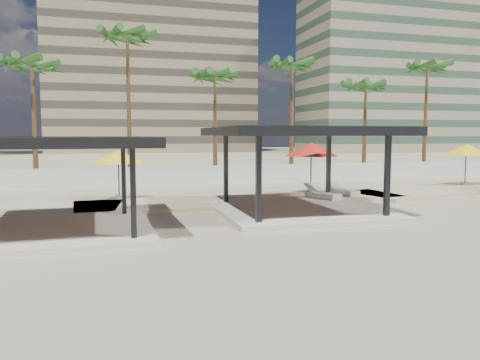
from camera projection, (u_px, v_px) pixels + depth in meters
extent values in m
plane|color=tan|center=(250.00, 233.00, 15.55)|extent=(200.00, 200.00, 0.00)
cube|color=#C6B284|center=(247.00, 201.00, 22.79)|extent=(16.24, 5.11, 0.24)
cube|color=#C6B284|center=(463.00, 189.00, 28.03)|extent=(16.49, 7.75, 0.24)
cube|color=silver|center=(179.00, 175.00, 30.81)|extent=(56.00, 0.30, 1.20)
cube|color=#847259|center=(151.00, 79.00, 89.97)|extent=(38.00, 16.00, 28.00)
cube|color=gray|center=(388.00, 63.00, 90.14)|extent=(32.00, 15.00, 34.00)
cube|color=beige|center=(299.00, 210.00, 19.64)|extent=(6.85, 6.85, 0.20)
cube|color=black|center=(259.00, 179.00, 16.39)|extent=(0.19, 0.19, 3.06)
cube|color=black|center=(226.00, 169.00, 21.29)|extent=(0.19, 0.19, 3.06)
cube|color=black|center=(387.00, 176.00, 17.68)|extent=(0.19, 0.19, 3.06)
cube|color=black|center=(328.00, 167.00, 22.59)|extent=(0.19, 0.19, 3.06)
cube|color=brown|center=(300.00, 132.00, 19.33)|extent=(7.06, 7.06, 0.29)
cube|color=black|center=(338.00, 131.00, 15.99)|extent=(7.04, 0.25, 0.35)
cube|color=black|center=(273.00, 132.00, 22.66)|extent=(7.04, 0.25, 0.35)
cube|color=black|center=(218.00, 131.00, 18.45)|extent=(0.25, 7.04, 0.35)
cube|color=black|center=(374.00, 132.00, 20.20)|extent=(0.25, 7.04, 0.35)
cube|color=beige|center=(59.00, 231.00, 15.57)|extent=(6.18, 6.18, 0.18)
cube|color=black|center=(133.00, 193.00, 13.94)|extent=(0.17, 0.17, 2.74)
cube|color=black|center=(124.00, 179.00, 18.27)|extent=(0.17, 0.17, 2.74)
cube|color=brown|center=(55.00, 142.00, 15.28)|extent=(6.37, 6.37, 0.26)
cube|color=black|center=(46.00, 143.00, 12.34)|extent=(6.29, 0.28, 0.31)
cube|color=black|center=(61.00, 141.00, 18.23)|extent=(6.29, 0.28, 0.31)
cube|color=black|center=(151.00, 141.00, 16.21)|extent=(0.28, 6.29, 0.31)
cylinder|color=beige|center=(119.00, 196.00, 23.14)|extent=(0.46, 0.46, 0.11)
cylinder|color=#262628|center=(119.00, 175.00, 23.04)|extent=(0.06, 0.06, 2.19)
cone|color=yellow|center=(118.00, 156.00, 22.94)|extent=(3.04, 3.04, 0.64)
cylinder|color=beige|center=(311.00, 191.00, 25.38)|extent=(0.52, 0.52, 0.13)
cylinder|color=#262628|center=(311.00, 169.00, 25.26)|extent=(0.07, 0.07, 2.50)
cone|color=red|center=(311.00, 149.00, 25.16)|extent=(3.35, 3.35, 0.73)
cylinder|color=beige|center=(465.00, 184.00, 28.87)|extent=(0.49, 0.49, 0.12)
cylinder|color=#262628|center=(466.00, 166.00, 28.76)|extent=(0.07, 0.07, 2.35)
cone|color=yellow|center=(466.00, 150.00, 28.67)|extent=(3.12, 3.12, 0.69)
cube|color=white|center=(343.00, 193.00, 24.10)|extent=(1.02, 1.86, 0.25)
cube|color=white|center=(344.00, 190.00, 24.08)|extent=(1.02, 1.86, 0.05)
cube|color=white|center=(335.00, 184.00, 24.66)|extent=(0.71, 0.73, 0.45)
cube|color=white|center=(323.00, 196.00, 22.55)|extent=(1.25, 1.94, 0.26)
cube|color=white|center=(323.00, 193.00, 22.54)|extent=(1.25, 1.94, 0.05)
cube|color=white|center=(312.00, 187.00, 23.09)|extent=(0.79, 0.80, 0.46)
cone|color=brown|center=(34.00, 124.00, 30.06)|extent=(0.36, 0.36, 7.90)
ellipsoid|color=#25551E|center=(32.00, 66.00, 29.70)|extent=(3.00, 3.00, 1.80)
cone|color=brown|center=(129.00, 109.00, 32.34)|extent=(0.36, 0.36, 10.15)
ellipsoid|color=#25551E|center=(127.00, 37.00, 31.88)|extent=(3.00, 3.00, 1.80)
cone|color=brown|center=(215.00, 127.00, 33.62)|extent=(0.36, 0.36, 7.60)
ellipsoid|color=#25551E|center=(215.00, 77.00, 33.27)|extent=(3.00, 3.00, 1.80)
cone|color=brown|center=(292.00, 121.00, 35.39)|extent=(0.36, 0.36, 8.65)
ellipsoid|color=#25551E|center=(292.00, 66.00, 34.99)|extent=(3.00, 3.00, 1.80)
cone|color=brown|center=(365.00, 130.00, 36.70)|extent=(0.36, 0.36, 7.23)
ellipsoid|color=#25551E|center=(366.00, 87.00, 36.37)|extent=(3.00, 3.00, 1.80)
cone|color=brown|center=(425.00, 120.00, 38.82)|extent=(0.36, 0.36, 8.97)
ellipsoid|color=#25551E|center=(427.00, 68.00, 38.41)|extent=(3.00, 3.00, 1.80)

